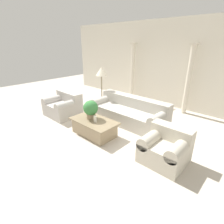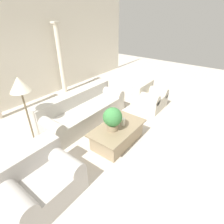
{
  "view_description": "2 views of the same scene",
  "coord_description": "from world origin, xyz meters",
  "px_view_note": "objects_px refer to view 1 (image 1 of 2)",
  "views": [
    {
      "loc": [
        3.24,
        -3.28,
        2.41
      ],
      "look_at": [
        0.19,
        0.0,
        0.6
      ],
      "focal_mm": 28.0,
      "sensor_mm": 36.0,
      "label": 1
    },
    {
      "loc": [
        -2.66,
        -2.28,
        2.64
      ],
      "look_at": [
        0.17,
        -0.13,
        0.59
      ],
      "focal_mm": 28.0,
      "sensor_mm": 36.0,
      "label": 2
    }
  ],
  "objects_px": {
    "sofa_long": "(129,112)",
    "armchair": "(166,147)",
    "floor_lamp": "(101,74)",
    "loveseat": "(64,106)",
    "coffee_table": "(94,127)",
    "potted_plant": "(91,109)"
  },
  "relations": [
    {
      "from": "loveseat",
      "to": "coffee_table",
      "type": "height_order",
      "value": "loveseat"
    },
    {
      "from": "loveseat",
      "to": "armchair",
      "type": "relative_size",
      "value": 1.24
    },
    {
      "from": "potted_plant",
      "to": "armchair",
      "type": "bearing_deg",
      "value": 5.84
    },
    {
      "from": "loveseat",
      "to": "floor_lamp",
      "type": "bearing_deg",
      "value": 62.78
    },
    {
      "from": "loveseat",
      "to": "coffee_table",
      "type": "relative_size",
      "value": 0.84
    },
    {
      "from": "coffee_table",
      "to": "potted_plant",
      "type": "relative_size",
      "value": 2.54
    },
    {
      "from": "potted_plant",
      "to": "sofa_long",
      "type": "bearing_deg",
      "value": 75.27
    },
    {
      "from": "loveseat",
      "to": "floor_lamp",
      "type": "distance_m",
      "value": 1.73
    },
    {
      "from": "sofa_long",
      "to": "armchair",
      "type": "xyz_separation_m",
      "value": [
        1.8,
        -1.06,
        0.01
      ]
    },
    {
      "from": "potted_plant",
      "to": "floor_lamp",
      "type": "height_order",
      "value": "floor_lamp"
    },
    {
      "from": "sofa_long",
      "to": "armchair",
      "type": "height_order",
      "value": "sofa_long"
    },
    {
      "from": "floor_lamp",
      "to": "armchair",
      "type": "relative_size",
      "value": 1.78
    },
    {
      "from": "sofa_long",
      "to": "coffee_table",
      "type": "distance_m",
      "value": 1.33
    },
    {
      "from": "loveseat",
      "to": "armchair",
      "type": "xyz_separation_m",
      "value": [
        3.82,
        0.03,
        -0.01
      ]
    },
    {
      "from": "coffee_table",
      "to": "floor_lamp",
      "type": "height_order",
      "value": "floor_lamp"
    },
    {
      "from": "sofa_long",
      "to": "floor_lamp",
      "type": "bearing_deg",
      "value": 173.83
    },
    {
      "from": "sofa_long",
      "to": "potted_plant",
      "type": "height_order",
      "value": "potted_plant"
    },
    {
      "from": "floor_lamp",
      "to": "armchair",
      "type": "xyz_separation_m",
      "value": [
        3.18,
        -1.21,
        -1.04
      ]
    },
    {
      "from": "loveseat",
      "to": "coffee_table",
      "type": "xyz_separation_m",
      "value": [
        1.83,
        -0.22,
        -0.12
      ]
    },
    {
      "from": "floor_lamp",
      "to": "armchair",
      "type": "bearing_deg",
      "value": -20.86
    },
    {
      "from": "sofa_long",
      "to": "floor_lamp",
      "type": "height_order",
      "value": "floor_lamp"
    },
    {
      "from": "sofa_long",
      "to": "loveseat",
      "type": "relative_size",
      "value": 2.25
    }
  ]
}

